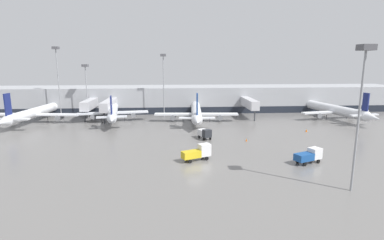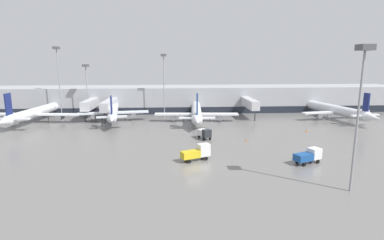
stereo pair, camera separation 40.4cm
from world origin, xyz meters
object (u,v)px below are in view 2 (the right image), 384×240
(parked_jet_3, at_px, (34,113))
(apron_light_mast_0, at_px, (164,68))
(service_truck_1, at_px, (309,155))
(service_truck_2, at_px, (205,133))
(service_truck_0, at_px, (197,152))
(apron_light_mast_4, at_px, (58,64))
(parked_jet_1, at_px, (336,110))
(traffic_cone_3, at_px, (246,140))
(parked_jet_2, at_px, (113,111))
(parked_jet_0, at_px, (197,112))
(traffic_cone_2, at_px, (307,131))
(apron_light_mast_3, at_px, (362,79))
(apron_light_mast_6, at_px, (86,75))

(parked_jet_3, distance_m, apron_light_mast_0, 41.33)
(service_truck_1, xyz_separation_m, service_truck_2, (-16.88, 18.34, -0.01))
(service_truck_0, height_order, apron_light_mast_4, apron_light_mast_4)
(parked_jet_1, bearing_deg, service_truck_0, 117.88)
(service_truck_0, distance_m, apron_light_mast_0, 47.81)
(service_truck_1, height_order, traffic_cone_3, service_truck_1)
(parked_jet_1, height_order, service_truck_2, parked_jet_1)
(parked_jet_2, bearing_deg, traffic_cone_3, -135.16)
(parked_jet_0, relative_size, service_truck_0, 5.77)
(parked_jet_0, distance_m, apron_light_mast_0, 18.49)
(parked_jet_3, height_order, traffic_cone_2, parked_jet_3)
(apron_light_mast_0, bearing_deg, traffic_cone_3, -58.69)
(parked_jet_3, height_order, service_truck_2, parked_jet_3)
(parked_jet_0, distance_m, service_truck_2, 21.15)
(apron_light_mast_0, bearing_deg, traffic_cone_2, -32.51)
(parked_jet_2, relative_size, service_truck_0, 5.74)
(traffic_cone_2, xyz_separation_m, apron_light_mast_0, (-37.60, 23.96, 15.57))
(parked_jet_0, height_order, apron_light_mast_0, apron_light_mast_0)
(parked_jet_3, distance_m, apron_light_mast_4, 17.14)
(apron_light_mast_3, relative_size, apron_light_mast_4, 0.89)
(service_truck_2, distance_m, traffic_cone_3, 9.80)
(apron_light_mast_0, height_order, apron_light_mast_6, apron_light_mast_0)
(parked_jet_3, bearing_deg, traffic_cone_3, -107.49)
(traffic_cone_2, height_order, apron_light_mast_4, apron_light_mast_4)
(traffic_cone_2, relative_size, traffic_cone_3, 1.08)
(apron_light_mast_4, bearing_deg, apron_light_mast_0, -1.40)
(parked_jet_0, relative_size, apron_light_mast_4, 1.47)
(service_truck_2, relative_size, apron_light_mast_4, 0.19)
(service_truck_1, relative_size, service_truck_2, 1.30)
(parked_jet_1, bearing_deg, service_truck_1, 135.27)
(apron_light_mast_4, bearing_deg, service_truck_2, -34.83)
(parked_jet_1, xyz_separation_m, parked_jet_3, (-93.16, 0.54, 0.08))
(parked_jet_3, distance_m, traffic_cone_2, 78.14)
(parked_jet_3, bearing_deg, service_truck_1, -116.00)
(parked_jet_3, bearing_deg, service_truck_0, -123.78)
(parked_jet_3, bearing_deg, service_truck_2, -108.90)
(parked_jet_1, height_order, apron_light_mast_4, apron_light_mast_4)
(parked_jet_3, distance_m, service_truck_0, 59.58)
(service_truck_0, bearing_deg, apron_light_mast_0, 75.17)
(parked_jet_1, bearing_deg, parked_jet_0, 80.68)
(service_truck_1, distance_m, apron_light_mast_4, 79.34)
(traffic_cone_3, bearing_deg, parked_jet_2, 143.68)
(service_truck_0, height_order, traffic_cone_2, service_truck_0)
(parked_jet_0, height_order, parked_jet_3, parked_jet_3)
(parked_jet_1, relative_size, traffic_cone_2, 51.46)
(service_truck_0, height_order, apron_light_mast_6, apron_light_mast_6)
(parked_jet_2, relative_size, service_truck_2, 7.64)
(apron_light_mast_0, bearing_deg, service_truck_1, -60.53)
(apron_light_mast_3, bearing_deg, service_truck_1, 93.30)
(parked_jet_0, distance_m, service_truck_1, 43.02)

